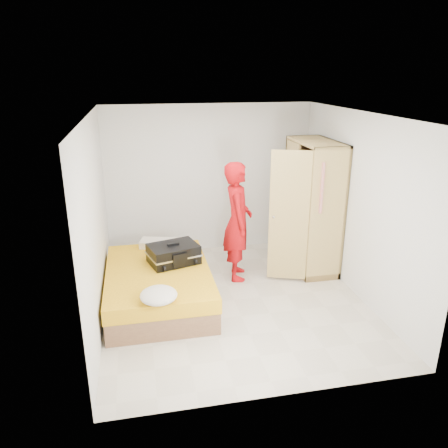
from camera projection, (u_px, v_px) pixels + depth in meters
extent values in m
plane|color=beige|center=(234.00, 300.00, 6.27)|extent=(4.00, 4.00, 0.00)
plane|color=white|center=(236.00, 114.00, 5.40)|extent=(4.00, 4.00, 0.00)
cube|color=white|center=(209.00, 180.00, 7.68)|extent=(3.60, 0.02, 2.60)
cube|color=white|center=(283.00, 281.00, 3.99)|extent=(3.60, 0.02, 2.60)
cube|color=white|center=(96.00, 223.00, 5.50)|extent=(0.02, 4.00, 2.60)
cube|color=white|center=(358.00, 206.00, 6.18)|extent=(0.02, 4.00, 2.60)
cube|color=brown|center=(159.00, 292.00, 6.18)|extent=(1.40, 2.00, 0.30)
cube|color=yellow|center=(158.00, 276.00, 6.10)|extent=(1.42, 2.02, 0.20)
cube|color=tan|center=(328.00, 205.00, 7.08)|extent=(0.04, 1.20, 2.10)
cube|color=tan|center=(328.00, 217.00, 6.50)|extent=(0.58, 0.04, 2.10)
cube|color=tan|center=(300.00, 196.00, 7.57)|extent=(0.58, 0.04, 2.10)
cube|color=tan|center=(317.00, 142.00, 6.69)|extent=(0.58, 1.20, 0.04)
cube|color=#B3834C|center=(309.00, 263.00, 7.37)|extent=(0.58, 1.20, 0.10)
cube|color=tan|center=(290.00, 202.00, 7.26)|extent=(0.04, 0.59, 2.00)
cube|color=tan|center=(289.00, 217.00, 6.50)|extent=(0.57, 0.24, 2.00)
cylinder|color=#B2B2B7|center=(317.00, 152.00, 6.74)|extent=(0.02, 1.10, 0.02)
imported|color=red|center=(238.00, 221.00, 6.69)|extent=(0.54, 0.74, 1.85)
cube|color=black|center=(173.00, 254.00, 6.25)|extent=(0.78, 0.65, 0.27)
cube|color=black|center=(173.00, 244.00, 6.20)|extent=(0.18, 0.09, 0.03)
ellipsoid|color=white|center=(159.00, 295.00, 5.20)|extent=(0.45, 0.45, 0.17)
cube|color=white|center=(159.00, 243.00, 6.85)|extent=(0.63, 0.43, 0.10)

